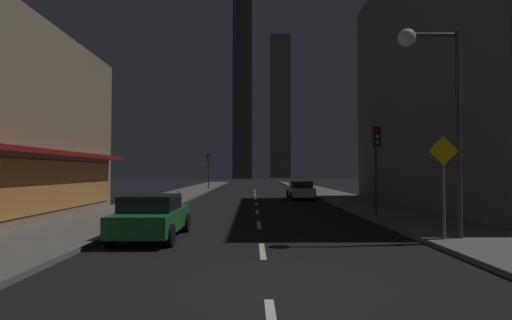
% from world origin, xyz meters
% --- Properties ---
extents(ground_plane, '(78.00, 136.00, 0.10)m').
position_xyz_m(ground_plane, '(0.00, 32.00, -0.05)').
color(ground_plane, black).
extents(sidewalk_right, '(4.00, 76.00, 0.15)m').
position_xyz_m(sidewalk_right, '(7.00, 32.00, 0.07)').
color(sidewalk_right, '#605E59').
rests_on(sidewalk_right, ground).
extents(sidewalk_left, '(4.00, 76.00, 0.15)m').
position_xyz_m(sidewalk_left, '(-7.00, 32.00, 0.07)').
color(sidewalk_left, '#605E59').
rests_on(sidewalk_left, ground).
extents(lane_marking_center, '(0.16, 43.80, 0.01)m').
position_xyz_m(lane_marking_center, '(0.00, 18.80, 0.01)').
color(lane_marking_center, silver).
rests_on(lane_marking_center, ground).
extents(building_apartment_right, '(11.00, 20.00, 16.01)m').
position_xyz_m(building_apartment_right, '(14.50, 16.00, 8.01)').
color(building_apartment_right, slate).
rests_on(building_apartment_right, ground).
extents(skyscraper_distant_tall, '(6.06, 6.81, 70.81)m').
position_xyz_m(skyscraper_distant_tall, '(-3.34, 115.51, 35.41)').
color(skyscraper_distant_tall, '#4C4839').
rests_on(skyscraper_distant_tall, ground).
extents(skyscraper_distant_mid, '(7.15, 6.44, 51.86)m').
position_xyz_m(skyscraper_distant_mid, '(9.98, 132.67, 25.93)').
color(skyscraper_distant_mid, '#65604C').
rests_on(skyscraper_distant_mid, ground).
extents(car_parked_near, '(1.98, 4.24, 1.45)m').
position_xyz_m(car_parked_near, '(-3.60, 5.23, 0.74)').
color(car_parked_near, '#1E722D').
rests_on(car_parked_near, ground).
extents(car_parked_far, '(1.98, 4.24, 1.45)m').
position_xyz_m(car_parked_far, '(3.60, 23.24, 0.74)').
color(car_parked_far, silver).
rests_on(car_parked_far, ground).
extents(fire_hydrant_far_left, '(0.42, 0.30, 0.65)m').
position_xyz_m(fire_hydrant_far_left, '(-5.90, 22.10, 0.45)').
color(fire_hydrant_far_left, '#B2B2B2').
rests_on(fire_hydrant_far_left, sidewalk_left).
extents(traffic_light_near_right, '(0.32, 0.48, 4.20)m').
position_xyz_m(traffic_light_near_right, '(5.50, 10.27, 3.19)').
color(traffic_light_near_right, '#2D2D2D').
rests_on(traffic_light_near_right, sidewalk_right).
extents(traffic_light_far_left, '(0.32, 0.48, 4.20)m').
position_xyz_m(traffic_light_far_left, '(-5.50, 38.44, 3.19)').
color(traffic_light_far_left, '#2D2D2D').
rests_on(traffic_light_far_left, sidewalk_left).
extents(street_lamp_right, '(1.96, 0.56, 6.58)m').
position_xyz_m(street_lamp_right, '(5.38, 4.40, 5.07)').
color(street_lamp_right, '#38383D').
rests_on(street_lamp_right, sidewalk_right).
extents(pedestrian_crossing_sign, '(0.91, 0.08, 3.15)m').
position_xyz_m(pedestrian_crossing_sign, '(5.60, 4.18, 2.02)').
color(pedestrian_crossing_sign, slate).
rests_on(pedestrian_crossing_sign, sidewalk_right).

